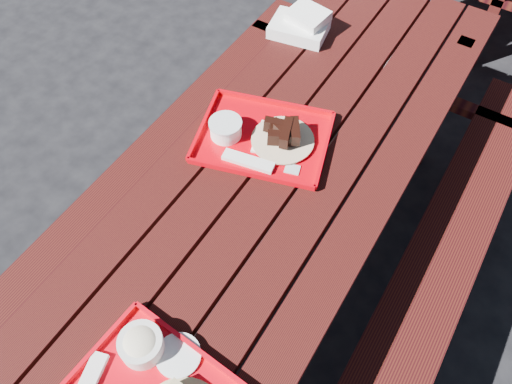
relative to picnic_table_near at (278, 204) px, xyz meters
The scene contains 4 objects.
ground 0.56m from the picnic_table_near, ahead, with size 60.00×60.00×0.00m, color black.
picnic_table_near is the anchor object (origin of this frame).
far_tray 0.26m from the picnic_table_near, 147.74° to the left, with size 0.51×0.45×0.07m.
white_cloth 0.75m from the picnic_table_near, 113.72° to the left, with size 0.25×0.20×0.09m.
Camera 1 is at (0.45, -0.87, 2.04)m, focal length 35.00 mm.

